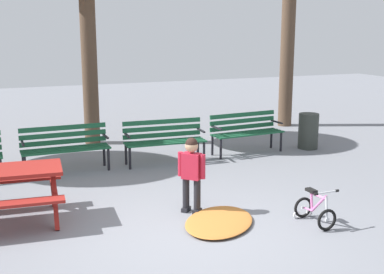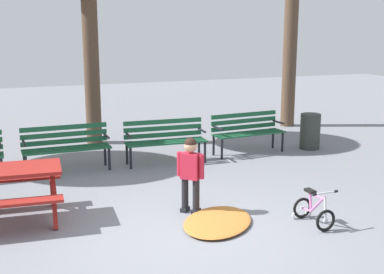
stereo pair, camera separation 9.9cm
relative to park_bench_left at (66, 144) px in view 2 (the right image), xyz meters
name	(u,v)px [view 2 (the right image)]	position (x,y,z in m)	size (l,w,h in m)	color
ground	(184,235)	(0.99, -3.61, -0.51)	(36.00, 36.00, 0.00)	slate
park_bench_left	(66,144)	(0.00, 0.00, 0.00)	(1.61, 0.48, 0.85)	#195133
park_bench_right	(165,138)	(1.91, -0.12, 0.00)	(1.62, 0.54, 0.85)	#195133
park_bench_far_right	(247,129)	(3.79, 0.01, 0.00)	(1.63, 0.57, 0.85)	#195133
child_standing	(190,169)	(1.37, -2.88, 0.15)	(0.32, 0.33, 1.11)	black
kids_bicycle	(313,210)	(2.76, -3.93, -0.31)	(0.39, 0.57, 0.54)	black
leaf_pile	(218,222)	(1.55, -3.44, -0.48)	(1.26, 0.88, 0.07)	#B26B2D
trash_bin	(310,131)	(5.27, -0.17, -0.12)	(0.44, 0.44, 0.78)	#2D332D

